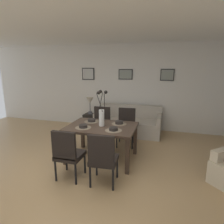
% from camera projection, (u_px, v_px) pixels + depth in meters
% --- Properties ---
extents(ground_plane, '(9.00, 9.00, 0.00)m').
position_uv_depth(ground_plane, '(73.00, 180.00, 3.45)').
color(ground_plane, tan).
extents(back_wall_panel, '(9.00, 0.10, 2.60)m').
position_uv_depth(back_wall_panel, '(119.00, 87.00, 6.18)').
color(back_wall_panel, silver).
rests_on(back_wall_panel, ground).
extents(ceiling_panel, '(9.00, 7.20, 0.08)m').
position_uv_depth(ceiling_panel, '(77.00, 23.00, 3.21)').
color(ceiling_panel, white).
extents(dining_table, '(1.40, 0.99, 0.74)m').
position_uv_depth(dining_table, '(102.00, 130.00, 4.08)').
color(dining_table, '#3D2D23').
rests_on(dining_table, ground).
extents(dining_chair_near_left, '(0.44, 0.44, 0.92)m').
position_uv_depth(dining_chair_near_left, '(68.00, 152.00, 3.36)').
color(dining_chair_near_left, black).
rests_on(dining_chair_near_left, ground).
extents(dining_chair_near_right, '(0.45, 0.45, 0.92)m').
position_uv_depth(dining_chair_near_right, '(101.00, 123.00, 5.04)').
color(dining_chair_near_right, black).
rests_on(dining_chair_near_right, ground).
extents(dining_chair_far_left, '(0.47, 0.47, 0.92)m').
position_uv_depth(dining_chair_far_left, '(103.00, 157.00, 3.19)').
color(dining_chair_far_left, black).
rests_on(dining_chair_far_left, ground).
extents(dining_chair_far_right, '(0.47, 0.47, 0.92)m').
position_uv_depth(dining_chair_far_right, '(126.00, 125.00, 4.89)').
color(dining_chair_far_right, black).
rests_on(dining_chair_far_right, ground).
extents(centerpiece_vase, '(0.21, 0.23, 0.73)m').
position_uv_depth(centerpiece_vase, '(102.00, 113.00, 4.00)').
color(centerpiece_vase, white).
rests_on(centerpiece_vase, dining_table).
extents(placemat_near_left, '(0.32, 0.32, 0.01)m').
position_uv_depth(placemat_near_left, '(83.00, 128.00, 3.94)').
color(placemat_near_left, '#7F705B').
rests_on(placemat_near_left, dining_table).
extents(bowl_near_left, '(0.17, 0.17, 0.07)m').
position_uv_depth(bowl_near_left, '(83.00, 126.00, 3.93)').
color(bowl_near_left, '#2D2826').
rests_on(bowl_near_left, dining_table).
extents(placemat_near_right, '(0.32, 0.32, 0.01)m').
position_uv_depth(placemat_near_right, '(92.00, 122.00, 4.35)').
color(placemat_near_right, '#7F705B').
rests_on(placemat_near_right, dining_table).
extents(bowl_near_right, '(0.17, 0.17, 0.07)m').
position_uv_depth(bowl_near_right, '(92.00, 120.00, 4.35)').
color(bowl_near_right, '#2D2826').
rests_on(bowl_near_right, dining_table).
extents(placemat_far_left, '(0.32, 0.32, 0.01)m').
position_uv_depth(placemat_far_left, '(113.00, 130.00, 3.77)').
color(placemat_far_left, '#7F705B').
rests_on(placemat_far_left, dining_table).
extents(bowl_far_left, '(0.17, 0.17, 0.07)m').
position_uv_depth(bowl_far_left, '(113.00, 129.00, 3.76)').
color(bowl_far_left, '#2D2826').
rests_on(bowl_far_left, dining_table).
extents(placemat_far_right, '(0.32, 0.32, 0.01)m').
position_uv_depth(placemat_far_right, '(119.00, 124.00, 4.18)').
color(placemat_far_right, '#7F705B').
rests_on(placemat_far_right, dining_table).
extents(bowl_far_right, '(0.17, 0.17, 0.07)m').
position_uv_depth(bowl_far_right, '(119.00, 122.00, 4.18)').
color(bowl_far_right, '#2D2826').
rests_on(bowl_far_right, dining_table).
extents(sofa, '(1.86, 0.84, 0.80)m').
position_uv_depth(sofa, '(128.00, 124.00, 5.79)').
color(sofa, '#B2A899').
rests_on(sofa, ground).
extents(side_table, '(0.36, 0.36, 0.52)m').
position_uv_depth(side_table, '(90.00, 122.00, 6.03)').
color(side_table, black).
rests_on(side_table, ground).
extents(table_lamp, '(0.22, 0.22, 0.51)m').
position_uv_depth(table_lamp, '(90.00, 102.00, 5.88)').
color(table_lamp, '#4C4C51').
rests_on(table_lamp, side_table).
extents(framed_picture_left, '(0.41, 0.03, 0.38)m').
position_uv_depth(framed_picture_left, '(88.00, 74.00, 6.30)').
color(framed_picture_left, black).
extents(framed_picture_center, '(0.43, 0.03, 0.31)m').
position_uv_depth(framed_picture_center, '(126.00, 74.00, 5.97)').
color(framed_picture_center, black).
extents(framed_picture_right, '(0.39, 0.03, 0.33)m').
position_uv_depth(framed_picture_right, '(167.00, 75.00, 5.64)').
color(framed_picture_right, black).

